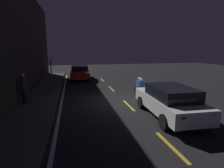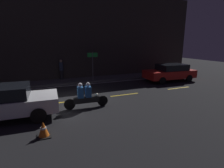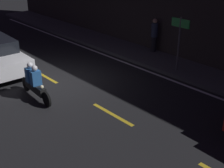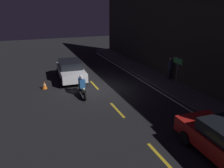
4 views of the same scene
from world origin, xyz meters
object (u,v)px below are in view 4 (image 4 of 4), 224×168
object	(u,v)px
motorcycle	(82,86)
shop_sign	(177,68)
sedan_white	(71,70)
pedestrian	(170,68)
traffic_cone_near	(45,85)

from	to	relation	value
motorcycle	shop_sign	xyz separation A→B (m)	(2.11, 5.88, 1.22)
shop_sign	motorcycle	bearing A→B (deg)	-109.76
sedan_white	shop_sign	world-z (taller)	shop_sign
pedestrian	motorcycle	bearing A→B (deg)	-87.09
sedan_white	motorcycle	size ratio (longest dim) A/B	1.96
motorcycle	sedan_white	bearing A→B (deg)	-176.06
motorcycle	pedestrian	distance (m)	7.17
motorcycle	traffic_cone_near	xyz separation A→B (m)	(-2.09, -2.24, -0.35)
motorcycle	traffic_cone_near	world-z (taller)	motorcycle
pedestrian	shop_sign	bearing A→B (deg)	-27.09
sedan_white	pedestrian	distance (m)	7.89
shop_sign	sedan_white	bearing A→B (deg)	-134.27
pedestrian	shop_sign	xyz separation A→B (m)	(2.48, -1.27, 0.80)
sedan_white	traffic_cone_near	distance (m)	2.76
sedan_white	pedestrian	world-z (taller)	pedestrian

